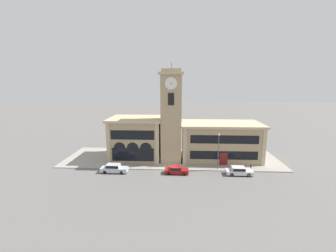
{
  "coord_description": "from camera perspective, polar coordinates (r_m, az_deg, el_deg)",
  "views": [
    {
      "loc": [
        1.47,
        -37.99,
        15.37
      ],
      "look_at": [
        -0.54,
        2.86,
        7.55
      ],
      "focal_mm": 24.0,
      "sensor_mm": 36.0,
      "label": 1
    }
  ],
  "objects": [
    {
      "name": "ground_plane",
      "position": [
        41.01,
        0.57,
        -11.19
      ],
      "size": [
        300.0,
        300.0,
        0.0
      ],
      "primitive_type": "plane",
      "color": "#605E5B"
    },
    {
      "name": "sidewalk_kerb",
      "position": [
        47.1,
        0.89,
        -8.13
      ],
      "size": [
        43.28,
        13.06,
        0.15
      ],
      "color": "gray",
      "rests_on": "ground_plane"
    },
    {
      "name": "clock_tower",
      "position": [
        43.29,
        0.84,
        2.43
      ],
      "size": [
        4.61,
        4.61,
        19.18
      ],
      "color": "tan",
      "rests_on": "ground_plane"
    },
    {
      "name": "town_hall_left_wing",
      "position": [
        47.1,
        -7.99,
        -2.95
      ],
      "size": [
        10.78,
        8.9,
        8.44
      ],
      "color": "tan",
      "rests_on": "ground_plane"
    },
    {
      "name": "town_hall_right_wing",
      "position": [
        47.16,
        13.11,
        -3.68
      ],
      "size": [
        16.09,
        8.9,
        7.52
      ],
      "color": "tan",
      "rests_on": "ground_plane"
    },
    {
      "name": "parked_car_near",
      "position": [
        41.02,
        -13.55,
        -10.35
      ],
      "size": [
        4.72,
        1.8,
        1.48
      ],
      "rotation": [
        0.0,
        0.0,
        -0.02
      ],
      "color": "#B2B7C1",
      "rests_on": "ground_plane"
    },
    {
      "name": "parked_car_mid",
      "position": [
        39.48,
        2.1,
        -11.06
      ],
      "size": [
        4.11,
        1.8,
        1.27
      ],
      "rotation": [
        0.0,
        0.0,
        -0.02
      ],
      "color": "maroon",
      "rests_on": "ground_plane"
    },
    {
      "name": "parked_car_far",
      "position": [
        40.76,
        17.53,
        -10.75
      ],
      "size": [
        4.51,
        1.89,
        1.4
      ],
      "rotation": [
        0.0,
        0.0,
        -0.02
      ],
      "color": "silver",
      "rests_on": "ground_plane"
    },
    {
      "name": "street_lamp",
      "position": [
        40.81,
        12.71,
        -5.1
      ],
      "size": [
        0.36,
        0.36,
        6.54
      ],
      "color": "#4C4C51",
      "rests_on": "sidewalk_kerb"
    },
    {
      "name": "bollard",
      "position": [
        43.25,
        20.31,
        -9.75
      ],
      "size": [
        0.18,
        0.18,
        1.06
      ],
      "color": "black",
      "rests_on": "sidewalk_kerb"
    }
  ]
}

